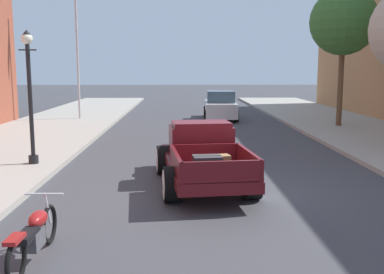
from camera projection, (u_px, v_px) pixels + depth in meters
ground_plane at (222, 190)px, 10.80m from camera, size 140.00×140.00×0.00m
hotrod_truck_maroon at (201, 154)px, 11.41m from camera, size 2.52×5.06×1.58m
motorcycle_parked at (34, 234)px, 6.73m from camera, size 0.62×2.12×0.93m
car_background_silver at (220, 106)px, 25.69m from camera, size 2.00×4.37×1.65m
street_lamp_near at (30, 87)px, 12.81m from camera, size 0.50×0.32×3.85m
flagpole at (80, 15)px, 24.13m from camera, size 1.74×0.16×9.16m
street_tree_second at (344, 22)px, 21.14m from camera, size 3.18×3.18×6.56m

